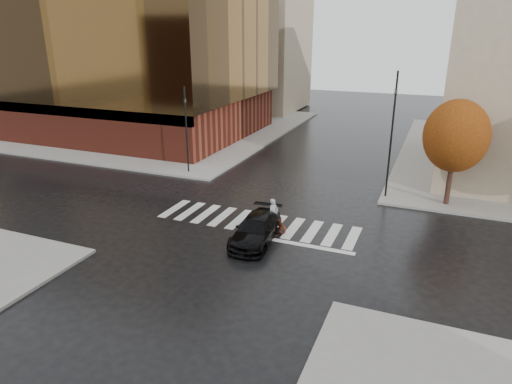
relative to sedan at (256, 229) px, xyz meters
The scene contains 12 objects.
ground 2.12m from the sedan, 116.55° to the left, with size 120.00×120.00×0.00m, color black.
sidewalk_nw 31.62m from the sedan, 133.85° to the left, with size 30.00×30.00×0.15m, color gray.
crosswalk 2.56m from the sedan, 111.36° to the left, with size 12.00×3.00×0.01m, color silver.
office_glass 31.21m from the sedan, 139.17° to the left, with size 27.00×19.00×16.00m.
building_nw_far 43.37m from the sedan, 113.54° to the left, with size 14.00×12.00×20.00m, color tan.
tree_ne_a 13.48m from the sedan, 45.31° to the left, with size 3.80×3.80×6.50m.
sedan is the anchor object (origin of this frame).
cyclist 1.65m from the sedan, 74.99° to the left, with size 1.72×1.17×1.85m.
traffic_light_nw 13.32m from the sedan, 135.94° to the left, with size 0.18×0.16×6.39m.
traffic_light_ne 11.41m from the sedan, 59.53° to the left, with size 0.19×0.22×7.98m.
fire_hydrant 15.73m from the sedan, 131.41° to the left, with size 0.29×0.29×0.82m.
manhole 1.38m from the sedan, 66.94° to the left, with size 0.68×0.68×0.01m, color #492C1A.
Camera 1 is at (9.11, -21.77, 10.51)m, focal length 32.00 mm.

